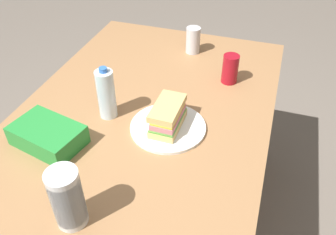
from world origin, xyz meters
TOP-DOWN VIEW (x-y plane):
  - ground_plane at (0.00, 0.00)m, footprint 8.00×8.00m
  - dining_table at (0.00, 0.00)m, footprint 1.42×0.93m
  - paper_plate at (-0.06, -0.12)m, footprint 0.27×0.27m
  - sandwich at (-0.06, -0.11)m, footprint 0.18×0.10m
  - soda_can_red at (0.31, -0.27)m, footprint 0.07×0.07m
  - chip_bag at (-0.26, 0.24)m, footprint 0.20×0.26m
  - water_bottle_tall at (-0.06, 0.12)m, footprint 0.06×0.06m
  - plastic_cup_stack at (-0.50, 0.01)m, footprint 0.08×0.08m
  - soda_can_silver at (0.51, -0.05)m, footprint 0.07×0.07m

SIDE VIEW (x-z plane):
  - ground_plane at x=0.00m, z-range 0.00..0.00m
  - dining_table at x=0.00m, z-range 0.27..0.99m
  - paper_plate at x=-0.06m, z-range 0.72..0.74m
  - chip_bag at x=-0.26m, z-range 0.72..0.79m
  - sandwich at x=-0.06m, z-range 0.74..0.82m
  - soda_can_red at x=0.31m, z-range 0.72..0.85m
  - soda_can_silver at x=0.51m, z-range 0.72..0.85m
  - plastic_cup_stack at x=-0.50m, z-range 0.72..0.91m
  - water_bottle_tall at x=-0.06m, z-range 0.72..0.92m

